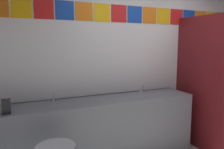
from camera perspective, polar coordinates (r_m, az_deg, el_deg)
The scene contains 6 objects.
wall_back at distance 3.67m, azimuth 8.85°, elevation 2.91°, with size 4.49×0.09×2.61m.
vanity_counter at distance 3.19m, azimuth -2.10°, elevation -13.77°, with size 2.62×0.55×0.87m.
faucet_left at distance 2.96m, azimuth -14.71°, elevation -5.99°, with size 0.04×0.10×0.14m.
faucet_right at distance 3.41m, azimuth 7.53°, elevation -3.92°, with size 0.04×0.10×0.14m.
soap_dispenser at distance 2.68m, azimuth -25.32°, elevation -7.41°, with size 0.09×0.09×0.16m.
toilet at distance 4.27m, azimuth 24.93°, elevation -10.82°, with size 0.39×0.49×0.74m.
Camera 1 is at (-1.99, -1.51, 1.63)m, focal length 35.95 mm.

